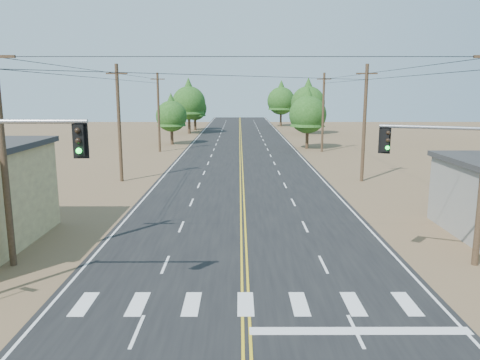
{
  "coord_description": "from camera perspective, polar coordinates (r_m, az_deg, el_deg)",
  "views": [
    {
      "loc": [
        -0.24,
        -8.16,
        7.81
      ],
      "look_at": [
        -0.19,
        14.28,
        3.5
      ],
      "focal_mm": 35.0,
      "sensor_mm": 36.0,
      "label": 1
    }
  ],
  "objects": [
    {
      "name": "road",
      "position": [
        38.95,
        0.23,
        -0.68
      ],
      "size": [
        15.0,
        200.0,
        0.02
      ],
      "primitive_type": "cube",
      "color": "black",
      "rests_on": "ground"
    },
    {
      "name": "utility_pole_left_near",
      "position": [
        22.78,
        -26.93,
        2.91
      ],
      "size": [
        1.8,
        0.3,
        10.0
      ],
      "color": "#4C3826",
      "rests_on": "ground"
    },
    {
      "name": "utility_pole_left_mid",
      "position": [
        41.54,
        -14.53,
        6.82
      ],
      "size": [
        1.8,
        0.3,
        10.0
      ],
      "color": "#4C3826",
      "rests_on": "ground"
    },
    {
      "name": "utility_pole_left_far",
      "position": [
        61.09,
        -9.89,
        8.19
      ],
      "size": [
        1.8,
        0.3,
        10.0
      ],
      "color": "#4C3826",
      "rests_on": "ground"
    },
    {
      "name": "utility_pole_right_mid",
      "position": [
        41.66,
        14.93,
        6.81
      ],
      "size": [
        1.8,
        0.3,
        10.0
      ],
      "color": "#4C3826",
      "rests_on": "ground"
    },
    {
      "name": "utility_pole_right_far",
      "position": [
        61.17,
        10.09,
        8.19
      ],
      "size": [
        1.8,
        0.3,
        10.0
      ],
      "color": "#4C3826",
      "rests_on": "ground"
    },
    {
      "name": "tree_left_near",
      "position": [
        69.21,
        -8.37,
        8.09
      ],
      "size": [
        4.49,
        4.49,
        7.49
      ],
      "color": "#3F2D1E",
      "rests_on": "ground"
    },
    {
      "name": "tree_left_mid",
      "position": [
        86.33,
        -6.27,
        9.73
      ],
      "size": [
        6.05,
        6.05,
        10.08
      ],
      "color": "#3F2D1E",
      "rests_on": "ground"
    },
    {
      "name": "tree_left_far",
      "position": [
        94.14,
        -5.53,
        8.97
      ],
      "size": [
        4.66,
        4.66,
        7.77
      ],
      "color": "#3F2D1E",
      "rests_on": "ground"
    },
    {
      "name": "tree_right_near",
      "position": [
        63.99,
        8.27,
        8.35
      ],
      "size": [
        5.01,
        5.01,
        8.35
      ],
      "color": "#3F2D1E",
      "rests_on": "ground"
    },
    {
      "name": "tree_right_mid",
      "position": [
        85.66,
        8.29,
        9.67
      ],
      "size": [
        6.05,
        6.05,
        10.08
      ],
      "color": "#3F2D1E",
      "rests_on": "ground"
    },
    {
      "name": "tree_right_far",
      "position": [
        104.27,
        5.04,
        9.93
      ],
      "size": [
        6.03,
        6.03,
        10.05
      ],
      "color": "#3F2D1E",
      "rests_on": "ground"
    }
  ]
}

